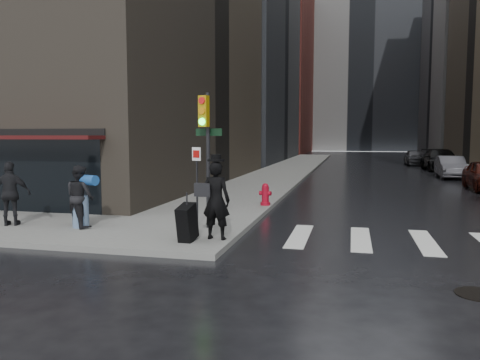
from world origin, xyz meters
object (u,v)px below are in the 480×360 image
object	(u,v)px
man_greycoat	(11,194)
fire_hydrant	(265,195)
parked_car_3	(441,160)
traffic_light	(205,141)
man_jeans	(80,196)
parked_car_2	(451,167)
man_overcoat	(210,204)
parked_car_4	(415,157)

from	to	relation	value
man_greycoat	fire_hydrant	xyz separation A→B (m)	(6.35, 5.51, -0.55)
parked_car_3	traffic_light	bearing A→B (deg)	-112.92
traffic_light	parked_car_3	size ratio (longest dim) A/B	0.65
man_jeans	man_greycoat	world-z (taller)	man_greycoat
fire_hydrant	parked_car_2	size ratio (longest dim) A/B	0.19
man_jeans	fire_hydrant	distance (m)	6.81
parked_car_3	man_jeans	bearing A→B (deg)	-118.41
man_overcoat	traffic_light	xyz separation A→B (m)	(-0.55, 1.36, 1.50)
fire_hydrant	parked_car_2	xyz separation A→B (m)	(9.22, 15.22, 0.19)
man_overcoat	traffic_light	size ratio (longest dim) A/B	0.57
traffic_light	parked_car_4	size ratio (longest dim) A/B	0.88
fire_hydrant	parked_car_4	distance (m)	29.90
man_greycoat	parked_car_2	bearing A→B (deg)	-147.14
parked_car_2	parked_car_3	world-z (taller)	parked_car_3
fire_hydrant	man_jeans	bearing A→B (deg)	-128.91
fire_hydrant	parked_car_4	size ratio (longest dim) A/B	0.19
man_greycoat	fire_hydrant	world-z (taller)	man_greycoat
fire_hydrant	parked_car_3	distance (m)	23.98
parked_car_3	parked_car_4	size ratio (longest dim) A/B	1.36
man_jeans	man_greycoat	size ratio (longest dim) A/B	0.95
fire_hydrant	parked_car_3	bearing A→B (deg)	66.02
man_jeans	fire_hydrant	world-z (taller)	man_jeans
parked_car_4	parked_car_2	bearing A→B (deg)	-87.28
parked_car_2	parked_car_3	distance (m)	6.72
man_greycoat	fire_hydrant	bearing A→B (deg)	-159.28
man_greycoat	parked_car_3	world-z (taller)	man_greycoat
fire_hydrant	parked_car_2	distance (m)	17.79
parked_car_3	parked_car_4	world-z (taller)	parked_car_3
man_overcoat	parked_car_2	bearing A→B (deg)	-110.78
man_overcoat	parked_car_2	size ratio (longest dim) A/B	0.50
traffic_light	parked_car_4	bearing A→B (deg)	88.53
man_overcoat	parked_car_4	world-z (taller)	man_overcoat
man_greycoat	traffic_light	xyz separation A→B (m)	(5.51, 0.92, 1.49)
man_overcoat	fire_hydrant	xyz separation A→B (m)	(0.29, 5.95, -0.53)
traffic_light	parked_car_4	world-z (taller)	traffic_light
man_overcoat	parked_car_4	distance (m)	35.70
parked_car_3	man_overcoat	bearing A→B (deg)	-110.96
man_jeans	man_greycoat	bearing A→B (deg)	34.09
man_jeans	man_greycoat	distance (m)	2.09
traffic_light	parked_car_3	xyz separation A→B (m)	(10.58, 26.49, -1.72)
man_overcoat	parked_car_3	xyz separation A→B (m)	(10.03, 27.86, -0.21)
man_overcoat	man_jeans	world-z (taller)	man_overcoat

